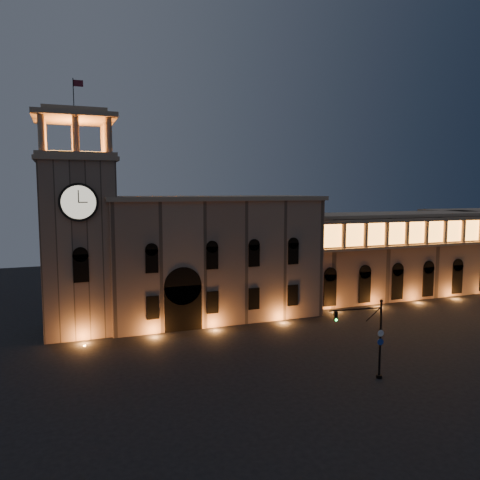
{
  "coord_description": "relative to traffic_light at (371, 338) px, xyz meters",
  "views": [
    {
      "loc": [
        -22.26,
        -42.68,
        18.39
      ],
      "look_at": [
        -0.04,
        16.0,
        11.74
      ],
      "focal_mm": 35.0,
      "sensor_mm": 36.0,
      "label": 1
    }
  ],
  "objects": [
    {
      "name": "government_building",
      "position": [
        -7.38,
        27.89,
        4.62
      ],
      "size": [
        30.8,
        12.8,
        17.6
      ],
      "color": "#876B58",
      "rests_on": "ground"
    },
    {
      "name": "traffic_light",
      "position": [
        0.0,
        0.0,
        0.0
      ],
      "size": [
        5.73,
        1.04,
        7.9
      ],
      "rotation": [
        0.0,
        0.0,
        -0.12
      ],
      "color": "black",
      "rests_on": "ground"
    },
    {
      "name": "secondary_building",
      "position": [
        52.7,
        35.96,
        2.85
      ],
      "size": [
        20.0,
        12.0,
        14.0
      ],
      "primitive_type": "cube",
      "color": "#826653",
      "rests_on": "ground"
    },
    {
      "name": "colonnade_wing",
      "position": [
        26.7,
        29.88,
        3.18
      ],
      "size": [
        40.6,
        11.5,
        14.5
      ],
      "color": "#826653",
      "rests_on": "ground"
    },
    {
      "name": "ground",
      "position": [
        -5.3,
        5.96,
        -4.15
      ],
      "size": [
        160.0,
        160.0,
        0.0
      ],
      "primitive_type": "plane",
      "color": "black",
      "rests_on": "ground"
    },
    {
      "name": "clock_tower",
      "position": [
        -25.8,
        26.93,
        8.35
      ],
      "size": [
        9.8,
        9.8,
        32.4
      ],
      "color": "#876B58",
      "rests_on": "ground"
    }
  ]
}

